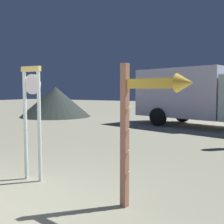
% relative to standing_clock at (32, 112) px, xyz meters
% --- Properties ---
extents(standing_clock, '(0.44, 0.12, 2.24)m').
position_rel_standing_clock_xyz_m(standing_clock, '(0.00, 0.00, 0.00)').
color(standing_clock, white).
rests_on(standing_clock, ground_plane).
extents(arrow_sign, '(1.12, 0.37, 2.18)m').
position_rel_standing_clock_xyz_m(arrow_sign, '(2.51, -0.29, 0.11)').
color(arrow_sign, '#9F6750').
rests_on(arrow_sign, ground_plane).
extents(box_truck_near, '(7.00, 4.21, 2.88)m').
position_rel_standing_clock_xyz_m(box_truck_near, '(1.13, 9.92, 0.22)').
color(box_truck_near, silver).
rests_on(box_truck_near, ground_plane).
extents(dome_tent, '(4.80, 4.80, 2.05)m').
position_rel_standing_clock_xyz_m(dome_tent, '(-8.48, 10.45, -0.34)').
color(dome_tent, '#29312C').
rests_on(dome_tent, ground_plane).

